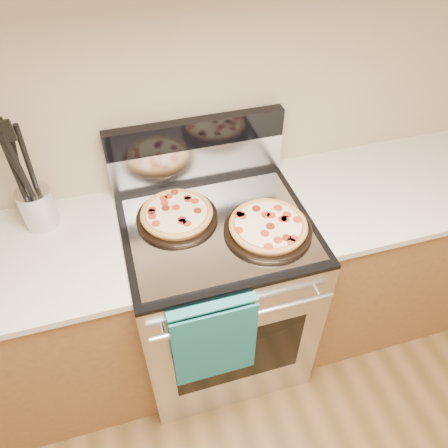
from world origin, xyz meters
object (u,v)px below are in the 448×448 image
object	(u,v)px
utensil_crock	(38,207)
pepperoni_pizza_back	(177,215)
pepperoni_pizza_front	(268,227)
range_body	(218,295)

from	to	relation	value
utensil_crock	pepperoni_pizza_back	bearing A→B (deg)	-15.63
utensil_crock	pepperoni_pizza_front	bearing A→B (deg)	-20.48
range_body	pepperoni_pizza_front	xyz separation A→B (m)	(0.18, -0.10, 0.50)
pepperoni_pizza_back	pepperoni_pizza_front	bearing A→B (deg)	-27.63
range_body	pepperoni_pizza_front	size ratio (longest dim) A/B	2.62
range_body	pepperoni_pizza_front	distance (m)	0.54
range_body	utensil_crock	xyz separation A→B (m)	(-0.67, 0.22, 0.54)
range_body	pepperoni_pizza_front	bearing A→B (deg)	-29.45
range_body	pepperoni_pizza_back	world-z (taller)	pepperoni_pizza_back
pepperoni_pizza_back	pepperoni_pizza_front	distance (m)	0.37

